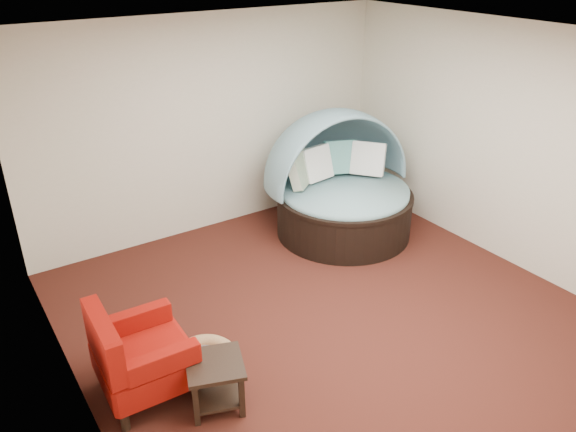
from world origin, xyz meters
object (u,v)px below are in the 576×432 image
pet_basket (204,360)px  side_table (216,378)px  canopy_daybed (341,178)px  red_armchair (138,356)px

pet_basket → side_table: side_table is taller
pet_basket → side_table: (-0.10, -0.44, 0.18)m
canopy_daybed → side_table: canopy_daybed is taller
canopy_daybed → red_armchair: (-3.34, -1.50, -0.34)m
canopy_daybed → red_armchair: 3.68m
canopy_daybed → pet_basket: (-2.76, -1.52, -0.65)m
pet_basket → side_table: size_ratio=1.19×
pet_basket → red_armchair: bearing=177.6°
red_armchair → side_table: size_ratio=1.52×
pet_basket → red_armchair: red_armchair is taller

